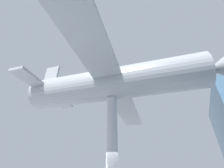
# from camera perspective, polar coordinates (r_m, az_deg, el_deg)

# --- Properties ---
(support_pylon_central) EXTENTS (0.61, 0.61, 5.56)m
(support_pylon_central) POSITION_cam_1_polar(r_m,az_deg,el_deg) (8.40, 0.00, -22.78)
(support_pylon_central) COLOR #B7B7BC
(support_pylon_central) RESTS_ON ground_plane
(suspended_airplane) EXTENTS (18.29, 13.19, 3.46)m
(suspended_airplane) POSITION_cam_1_polar(r_m,az_deg,el_deg) (9.69, 1.93, 0.35)
(suspended_airplane) COLOR #93999E
(suspended_airplane) RESTS_ON support_pylon_central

